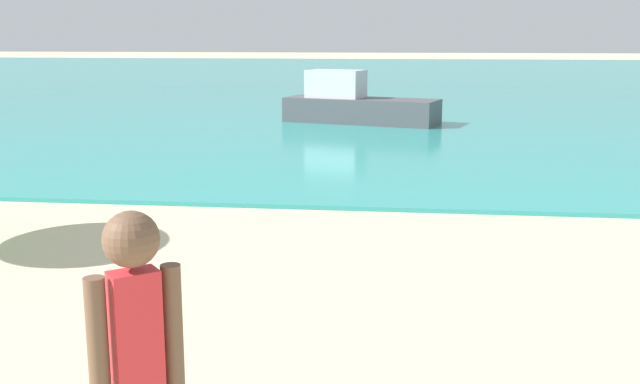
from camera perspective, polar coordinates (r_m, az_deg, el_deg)
name	(u,v)px	position (r m, az deg, el deg)	size (l,w,h in m)	color
water	(398,78)	(39.63, 5.91, 8.56)	(160.00, 60.00, 0.06)	teal
boat_near	(356,105)	(19.24, 2.71, 6.62)	(4.05, 2.28, 1.31)	#4C4C51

